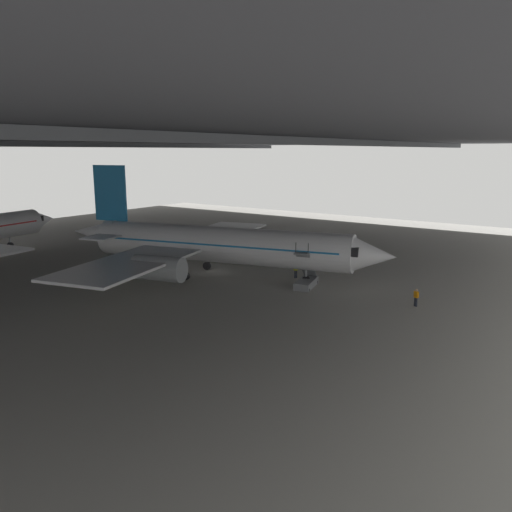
% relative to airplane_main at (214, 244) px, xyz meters
% --- Properties ---
extents(ground_plane, '(110.00, 110.00, 0.00)m').
position_rel_airplane_main_xyz_m(ground_plane, '(0.51, 1.08, -3.46)').
color(ground_plane, gray).
extents(hangar_structure, '(121.00, 99.00, 15.55)m').
position_rel_airplane_main_xyz_m(hangar_structure, '(0.42, 14.85, 11.45)').
color(hangar_structure, '#4C4F54').
rests_on(hangar_structure, ground_plane).
extents(airplane_main, '(35.88, 36.49, 11.53)m').
position_rel_airplane_main_xyz_m(airplane_main, '(0.00, 0.00, 0.00)').
color(airplane_main, white).
rests_on(airplane_main, ground_plane).
extents(boarding_stairs, '(4.43, 2.38, 4.67)m').
position_rel_airplane_main_xyz_m(boarding_stairs, '(1.88, -10.06, -2.73)').
color(boarding_stairs, slate).
rests_on(boarding_stairs, ground_plane).
extents(crew_worker_near_nose, '(0.35, 0.51, 1.55)m').
position_rel_airplane_main_xyz_m(crew_worker_near_nose, '(1.75, -20.89, -2.58)').
color(crew_worker_near_nose, '#232838').
rests_on(crew_worker_near_nose, ground_plane).
extents(crew_worker_by_stairs, '(0.49, 0.37, 1.67)m').
position_rel_airplane_main_xyz_m(crew_worker_by_stairs, '(4.31, -7.46, -2.51)').
color(crew_worker_by_stairs, '#232838').
rests_on(crew_worker_by_stairs, ground_plane).
extents(baggage_tug, '(1.35, 2.24, 0.90)m').
position_rel_airplane_main_xyz_m(baggage_tug, '(-9.27, 7.81, -2.94)').
color(baggage_tug, yellow).
rests_on(baggage_tug, ground_plane).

